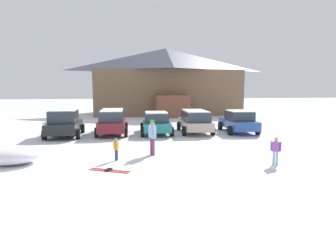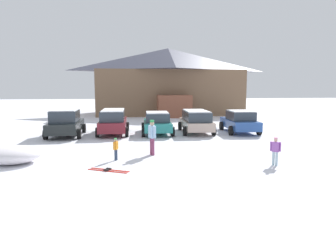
# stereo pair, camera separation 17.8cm
# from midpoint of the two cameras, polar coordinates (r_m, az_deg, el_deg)

# --- Properties ---
(ground) EXTENTS (160.00, 160.00, 0.00)m
(ground) POSITION_cam_midpoint_polar(r_m,az_deg,el_deg) (9.93, 2.10, -11.27)
(ground) COLOR silver
(ski_lodge) EXTENTS (17.47, 10.68, 7.95)m
(ski_lodge) POSITION_cam_midpoint_polar(r_m,az_deg,el_deg) (37.23, -0.53, 8.60)
(ski_lodge) COLOR brown
(ski_lodge) RESTS_ON ground
(parked_black_sedan) EXTENTS (2.30, 4.32, 1.76)m
(parked_black_sedan) POSITION_cam_midpoint_polar(r_m,az_deg,el_deg) (20.79, -19.38, 0.54)
(parked_black_sedan) COLOR black
(parked_black_sedan) RESTS_ON ground
(parked_maroon_van) EXTENTS (2.14, 4.60, 1.69)m
(parked_maroon_van) POSITION_cam_midpoint_polar(r_m,az_deg,el_deg) (20.96, -10.81, 0.97)
(parked_maroon_van) COLOR maroon
(parked_maroon_van) RESTS_ON ground
(parked_teal_hatchback) EXTENTS (2.27, 4.24, 1.53)m
(parked_teal_hatchback) POSITION_cam_midpoint_polar(r_m,az_deg,el_deg) (20.69, -2.53, 0.65)
(parked_teal_hatchback) COLOR #207A76
(parked_teal_hatchback) RESTS_ON ground
(parked_beige_suv) EXTENTS (2.31, 4.47, 1.59)m
(parked_beige_suv) POSITION_cam_midpoint_polar(r_m,az_deg,el_deg) (21.26, 4.91, 1.04)
(parked_beige_suv) COLOR #BCA292
(parked_beige_suv) RESTS_ON ground
(parked_blue_hatchback) EXTENTS (2.35, 4.31, 1.58)m
(parked_blue_hatchback) POSITION_cam_midpoint_polar(r_m,az_deg,el_deg) (21.88, 13.04, 0.89)
(parked_blue_hatchback) COLOR #284E96
(parked_blue_hatchback) RESTS_ON ground
(skier_adult_in_blue_parka) EXTENTS (0.35, 0.60, 1.67)m
(skier_adult_in_blue_parka) POSITION_cam_midpoint_polar(r_m,az_deg,el_deg) (14.10, -3.36, -1.79)
(skier_adult_in_blue_parka) COLOR #7A3455
(skier_adult_in_blue_parka) RESTS_ON ground
(skier_child_in_purple_jacket) EXTENTS (0.37, 0.29, 1.16)m
(skier_child_in_purple_jacket) POSITION_cam_midpoint_polar(r_m,az_deg,el_deg) (13.04, 19.47, -4.21)
(skier_child_in_purple_jacket) COLOR #9FBBC7
(skier_child_in_purple_jacket) RESTS_ON ground
(skier_child_in_orange_jacket) EXTENTS (0.22, 0.35, 0.99)m
(skier_child_in_orange_jacket) POSITION_cam_midpoint_polar(r_m,az_deg,el_deg) (13.28, -10.22, -4.13)
(skier_child_in_orange_jacket) COLOR #293751
(skier_child_in_orange_jacket) RESTS_ON ground
(pair_of_skis) EXTENTS (1.62, 1.00, 0.08)m
(pair_of_skis) POSITION_cam_midpoint_polar(r_m,az_deg,el_deg) (11.81, -11.54, -8.28)
(pair_of_skis) COLOR red
(pair_of_skis) RESTS_ON ground
(plowed_snow_pile) EXTENTS (2.32, 1.86, 0.75)m
(plowed_snow_pile) POSITION_cam_midpoint_polar(r_m,az_deg,el_deg) (14.16, -27.94, -4.93)
(plowed_snow_pile) COLOR white
(plowed_snow_pile) RESTS_ON ground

